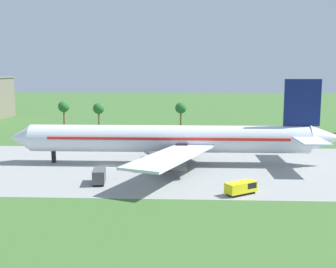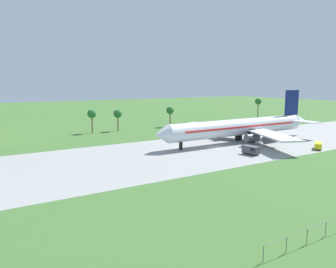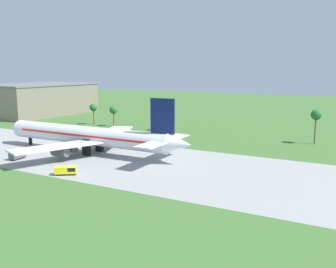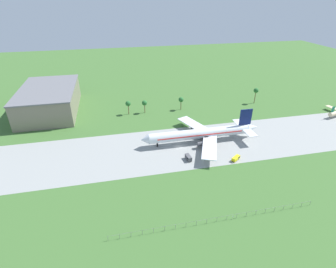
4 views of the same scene
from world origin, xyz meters
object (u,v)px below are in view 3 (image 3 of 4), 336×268
Objects in this scene: baggage_tug at (17,155)px; fuel_truck at (67,170)px; jet_airliner at (89,136)px; terminal_building at (39,99)px.

fuel_truck is at bearing -12.29° from baggage_tug.
jet_airliner is 21.15m from baggage_tug.
jet_airliner reaches higher than terminal_building.
fuel_truck is (23.74, -5.17, -0.27)m from baggage_tug.
terminal_building is (-78.42, 81.04, 7.25)m from baggage_tug.
terminal_building is at bearing 139.84° from fuel_truck.
fuel_truck is (11.03, -21.62, -4.15)m from jet_airliner.
fuel_truck is at bearing -40.16° from terminal_building.
baggage_tug is 24.30m from fuel_truck.
terminal_building is (-91.13, 64.60, 3.37)m from jet_airliner.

